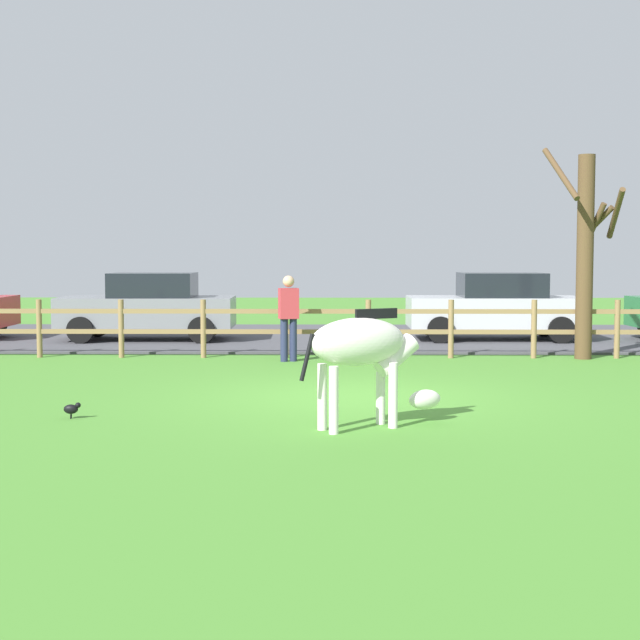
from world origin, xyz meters
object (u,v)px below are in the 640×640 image
Objects in this scene: visitor_near_fence at (289,314)px; parked_car_grey at (149,306)px; bare_tree at (586,251)px; crow_on_grass at (72,409)px; zebra at (364,350)px; parked_car_silver at (496,306)px.

parked_car_grey is at bearing 131.57° from visitor_near_fence.
bare_tree is 19.19× the size of crow_on_grass.
zebra is at bearing -79.89° from visitor_near_fence.
bare_tree is 1.02× the size of parked_car_grey.
crow_on_grass is 0.05× the size of parked_car_silver.
zebra is at bearing -121.75° from bare_tree.
visitor_near_fence is at bearing -139.06° from parked_car_silver.
zebra is at bearing -107.55° from parked_car_silver.
crow_on_grass is (-3.63, 0.59, -0.80)m from zebra.
crow_on_grass is at bearing -140.44° from bare_tree.
parked_car_silver is (3.43, 10.84, -0.08)m from zebra.
parked_car_grey is 5.18m from visitor_near_fence.
bare_tree is 8.70m from zebra.
parked_car_grey is at bearing -178.93° from parked_car_silver.
bare_tree is 2.52× the size of visitor_near_fence.
bare_tree is 2.35× the size of zebra.
parked_car_grey is at bearing 159.94° from bare_tree.
parked_car_grey is 8.08m from parked_car_silver.
bare_tree is 1.03× the size of parked_car_silver.
parked_car_silver reaches higher than crow_on_grass.
bare_tree is 5.90m from visitor_near_fence.
parked_car_grey reaches higher than zebra.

